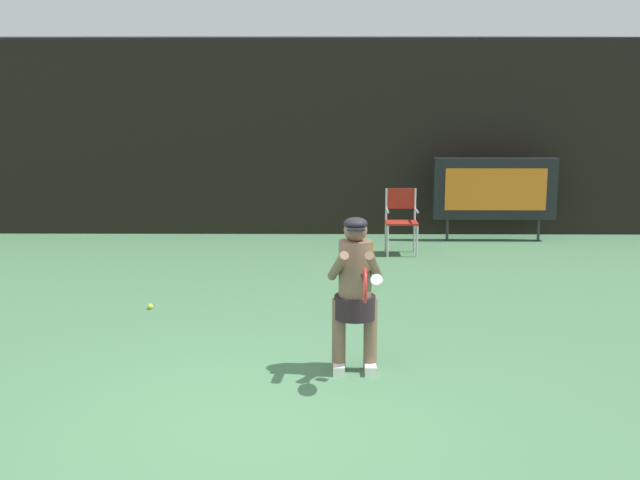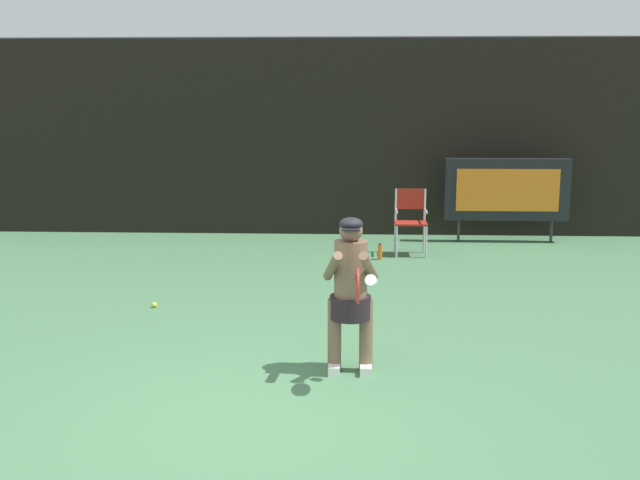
# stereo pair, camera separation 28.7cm
# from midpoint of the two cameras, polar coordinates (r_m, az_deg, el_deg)

# --- Properties ---
(ground) EXTENTS (18.00, 22.00, 0.03)m
(ground) POSITION_cam_midpoint_polar(r_m,az_deg,el_deg) (6.33, -6.33, -13.74)
(ground) COLOR #46734D
(backdrop_screen) EXTENTS (18.00, 0.12, 3.66)m
(backdrop_screen) POSITION_cam_midpoint_polar(r_m,az_deg,el_deg) (14.44, -2.39, 7.57)
(backdrop_screen) COLOR black
(backdrop_screen) RESTS_ON ground
(scoreboard) EXTENTS (2.20, 0.21, 1.50)m
(scoreboard) POSITION_cam_midpoint_polar(r_m,az_deg,el_deg) (14.09, 12.28, 3.73)
(scoreboard) COLOR black
(scoreboard) RESTS_ON ground
(umpire_chair) EXTENTS (0.52, 0.44, 1.08)m
(umpire_chair) POSITION_cam_midpoint_polar(r_m,az_deg,el_deg) (12.73, 5.41, 1.71)
(umpire_chair) COLOR #B7B7BC
(umpire_chair) RESTS_ON ground
(water_bottle) EXTENTS (0.07, 0.07, 0.27)m
(water_bottle) POSITION_cam_midpoint_polar(r_m,az_deg,el_deg) (12.36, 3.18, -0.87)
(water_bottle) COLOR orange
(water_bottle) RESTS_ON ground
(tennis_player) EXTENTS (0.53, 0.60, 1.49)m
(tennis_player) POSITION_cam_midpoint_polar(r_m,az_deg,el_deg) (7.22, 1.49, -3.62)
(tennis_player) COLOR white
(tennis_player) RESTS_ON ground
(tennis_racket) EXTENTS (0.03, 0.60, 0.31)m
(tennis_racket) POSITION_cam_midpoint_polar(r_m,az_deg,el_deg) (6.69, 2.12, -3.37)
(tennis_racket) COLOR black
(tennis_ball_loose) EXTENTS (0.07, 0.07, 0.07)m
(tennis_ball_loose) POSITION_cam_midpoint_polar(r_m,az_deg,el_deg) (9.77, -13.32, -4.82)
(tennis_ball_loose) COLOR #CCDB3D
(tennis_ball_loose) RESTS_ON ground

